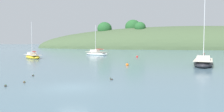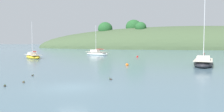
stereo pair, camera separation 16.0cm
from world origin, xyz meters
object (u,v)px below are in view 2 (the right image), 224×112
(mooring_buoy_inner, at_px, (127,65))
(duck_trailing, at_px, (5,86))
(sailboat_cream_ketch, at_px, (97,53))
(duck_lone_left, at_px, (111,79))
(duck_lone_right, at_px, (24,82))
(duck_straggler, at_px, (32,75))
(mooring_buoy_channel, at_px, (137,57))
(sailboat_orange_cutter, at_px, (203,63))
(sailboat_grey_yawl, at_px, (33,56))

(mooring_buoy_inner, distance_m, duck_trailing, 19.27)
(sailboat_cream_ketch, height_order, duck_trailing, sailboat_cream_ketch)
(duck_lone_left, relative_size, duck_lone_right, 1.06)
(duck_lone_right, bearing_deg, duck_trailing, -108.28)
(duck_lone_left, xyz_separation_m, duck_straggler, (-8.60, 0.97, 0.00))
(duck_lone_right, bearing_deg, duck_lone_left, 20.69)
(mooring_buoy_inner, distance_m, mooring_buoy_channel, 17.80)
(duck_lone_right, bearing_deg, sailboat_orange_cutter, 41.82)
(sailboat_orange_cutter, height_order, duck_lone_right, sailboat_orange_cutter)
(duck_trailing, relative_size, duck_lone_right, 0.98)
(sailboat_orange_cutter, bearing_deg, duck_straggler, -146.82)
(sailboat_orange_cutter, distance_m, duck_trailing, 27.01)
(duck_straggler, bearing_deg, duck_trailing, -84.17)
(duck_lone_left, relative_size, duck_straggler, 1.02)
(sailboat_orange_cutter, xyz_separation_m, duck_lone_right, (-18.87, -16.88, -0.42))
(sailboat_cream_ketch, bearing_deg, sailboat_orange_cutter, -46.92)
(duck_straggler, bearing_deg, mooring_buoy_inner, 52.95)
(sailboat_orange_cutter, distance_m, duck_lone_right, 25.32)
(sailboat_cream_ketch, bearing_deg, duck_trailing, -87.15)
(mooring_buoy_inner, relative_size, duck_straggler, 1.38)
(sailboat_cream_ketch, relative_size, duck_straggler, 20.21)
(duck_trailing, relative_size, duck_lone_left, 0.93)
(mooring_buoy_inner, bearing_deg, mooring_buoy_channel, 88.31)
(duck_trailing, bearing_deg, duck_lone_left, 29.99)
(duck_lone_left, distance_m, duck_straggler, 8.66)
(sailboat_cream_ketch, height_order, sailboat_orange_cutter, sailboat_orange_cutter)
(mooring_buoy_inner, xyz_separation_m, duck_trailing, (-8.32, -17.38, -0.07))
(sailboat_orange_cutter, xyz_separation_m, duck_lone_left, (-11.44, -14.07, -0.42))
(sailboat_grey_yawl, xyz_separation_m, duck_lone_right, (13.38, -26.57, -0.34))
(mooring_buoy_channel, bearing_deg, sailboat_cream_ketch, 148.96)
(sailboat_orange_cutter, height_order, mooring_buoy_inner, sailboat_orange_cutter)
(sailboat_orange_cutter, relative_size, duck_trailing, 31.31)
(sailboat_grey_yawl, xyz_separation_m, mooring_buoy_channel, (21.62, 6.77, -0.27))
(sailboat_cream_ketch, relative_size, mooring_buoy_inner, 14.66)
(sailboat_orange_cutter, bearing_deg, duck_trailing, -136.14)
(sailboat_grey_yawl, height_order, sailboat_cream_ketch, sailboat_grey_yawl)
(mooring_buoy_channel, bearing_deg, duck_straggler, -107.66)
(sailboat_grey_yawl, height_order, duck_lone_left, sailboat_grey_yawl)
(sailboat_grey_yawl, xyz_separation_m, sailboat_cream_ketch, (10.70, 13.34, 0.02))
(sailboat_cream_ketch, bearing_deg, duck_lone_right, -86.16)
(duck_trailing, bearing_deg, sailboat_grey_yawl, 114.22)
(mooring_buoy_channel, bearing_deg, duck_lone_left, -91.52)
(sailboat_cream_ketch, relative_size, mooring_buoy_channel, 14.66)
(mooring_buoy_inner, distance_m, duck_lone_left, 12.75)
(sailboat_grey_yawl, relative_size, sailboat_orange_cutter, 0.68)
(sailboat_grey_yawl, bearing_deg, mooring_buoy_inner, -27.59)
(sailboat_cream_ketch, xyz_separation_m, duck_straggler, (1.50, -36.14, -0.35))
(duck_lone_left, bearing_deg, mooring_buoy_channel, 88.48)
(mooring_buoy_inner, xyz_separation_m, duck_straggler, (-8.89, -11.78, -0.07))
(mooring_buoy_inner, bearing_deg, duck_lone_left, -91.29)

